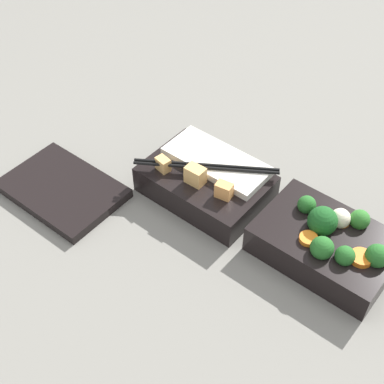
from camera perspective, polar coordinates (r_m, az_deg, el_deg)
ground_plane at (r=0.85m, az=7.62°, el=-3.09°), size 3.00×3.00×0.00m
bento_tray_vegetable at (r=0.80m, az=14.08°, el=-5.36°), size 0.20×0.13×0.08m
bento_tray_rice at (r=0.86m, az=1.57°, el=1.20°), size 0.20×0.14×0.08m
bento_lid at (r=0.90m, az=-13.63°, el=0.26°), size 0.19×0.13×0.02m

